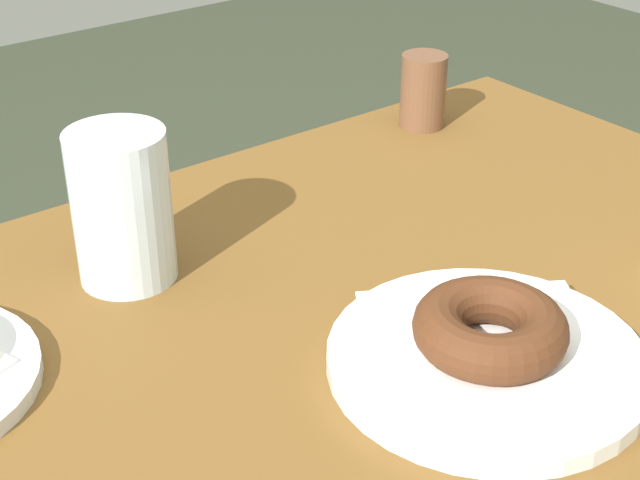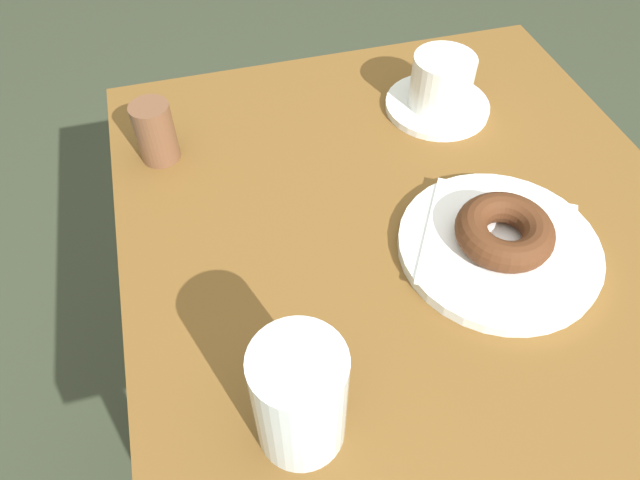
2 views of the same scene
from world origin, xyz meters
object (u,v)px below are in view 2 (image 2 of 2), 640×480
at_px(plate_chocolate_ring, 498,247).
at_px(coffee_cup, 440,88).
at_px(donut_chocolate_ring, 504,231).
at_px(water_glass, 300,398).
at_px(sugar_jar, 155,132).

height_order(plate_chocolate_ring, coffee_cup, coffee_cup).
height_order(donut_chocolate_ring, water_glass, water_glass).
bearing_deg(sugar_jar, donut_chocolate_ring, -126.91).
xyz_separation_m(plate_chocolate_ring, water_glass, (-0.14, 0.26, 0.06)).
relative_size(plate_chocolate_ring, sugar_jar, 2.81).
bearing_deg(sugar_jar, coffee_cup, -90.39).
bearing_deg(plate_chocolate_ring, water_glass, 117.97).
height_order(plate_chocolate_ring, sugar_jar, sugar_jar).
height_order(water_glass, sugar_jar, water_glass).
relative_size(donut_chocolate_ring, water_glass, 0.85).
relative_size(plate_chocolate_ring, coffee_cup, 1.55).
distance_m(donut_chocolate_ring, sugar_jar, 0.43).
bearing_deg(plate_chocolate_ring, coffee_cup, -7.90).
distance_m(water_glass, coffee_cup, 0.50).
xyz_separation_m(plate_chocolate_ring, donut_chocolate_ring, (-0.00, 0.00, 0.03)).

